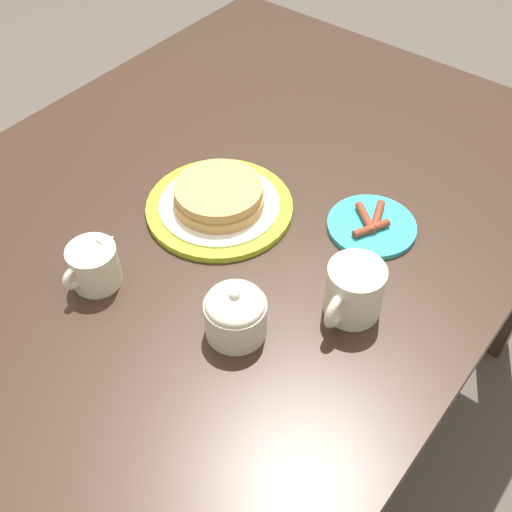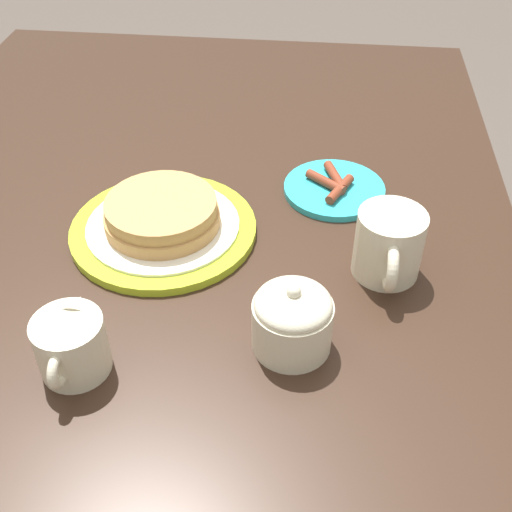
{
  "view_description": "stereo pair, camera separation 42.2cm",
  "coord_description": "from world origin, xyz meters",
  "px_view_note": "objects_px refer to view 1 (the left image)",
  "views": [
    {
      "loc": [
        0.66,
        0.56,
        1.49
      ],
      "look_at": [
        0.12,
        0.14,
        0.76
      ],
      "focal_mm": 45.0,
      "sensor_mm": 36.0,
      "label": 1
    },
    {
      "loc": [
        0.73,
        0.2,
        1.28
      ],
      "look_at": [
        0.12,
        0.14,
        0.76
      ],
      "focal_mm": 45.0,
      "sensor_mm": 36.0,
      "label": 2
    }
  ],
  "objects_px": {
    "pancake_plate": "(220,201)",
    "creamer_pitcher": "(94,265)",
    "coffee_mug": "(353,291)",
    "side_plate_bacon": "(372,225)",
    "sugar_bowl": "(235,313)"
  },
  "relations": [
    {
      "from": "side_plate_bacon",
      "to": "coffee_mug",
      "type": "bearing_deg",
      "value": 21.26
    },
    {
      "from": "creamer_pitcher",
      "to": "sugar_bowl",
      "type": "height_order",
      "value": "sugar_bowl"
    },
    {
      "from": "coffee_mug",
      "to": "sugar_bowl",
      "type": "relative_size",
      "value": 1.3
    },
    {
      "from": "pancake_plate",
      "to": "side_plate_bacon",
      "type": "height_order",
      "value": "pancake_plate"
    },
    {
      "from": "creamer_pitcher",
      "to": "side_plate_bacon",
      "type": "bearing_deg",
      "value": 142.99
    },
    {
      "from": "creamer_pitcher",
      "to": "sugar_bowl",
      "type": "relative_size",
      "value": 1.21
    },
    {
      "from": "side_plate_bacon",
      "to": "sugar_bowl",
      "type": "bearing_deg",
      "value": -8.11
    },
    {
      "from": "coffee_mug",
      "to": "side_plate_bacon",
      "type": "bearing_deg",
      "value": -158.74
    },
    {
      "from": "pancake_plate",
      "to": "creamer_pitcher",
      "type": "bearing_deg",
      "value": -10.67
    },
    {
      "from": "creamer_pitcher",
      "to": "sugar_bowl",
      "type": "bearing_deg",
      "value": 104.01
    },
    {
      "from": "pancake_plate",
      "to": "creamer_pitcher",
      "type": "relative_size",
      "value": 2.32
    },
    {
      "from": "side_plate_bacon",
      "to": "coffee_mug",
      "type": "distance_m",
      "value": 0.19
    },
    {
      "from": "pancake_plate",
      "to": "sugar_bowl",
      "type": "xyz_separation_m",
      "value": [
        0.19,
        0.19,
        0.02
      ]
    },
    {
      "from": "coffee_mug",
      "to": "sugar_bowl",
      "type": "height_order",
      "value": "sugar_bowl"
    },
    {
      "from": "pancake_plate",
      "to": "coffee_mug",
      "type": "xyz_separation_m",
      "value": [
        0.05,
        0.3,
        0.02
      ]
    }
  ]
}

